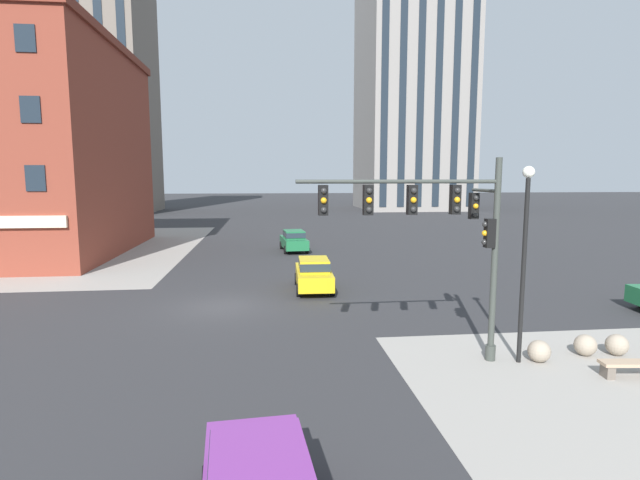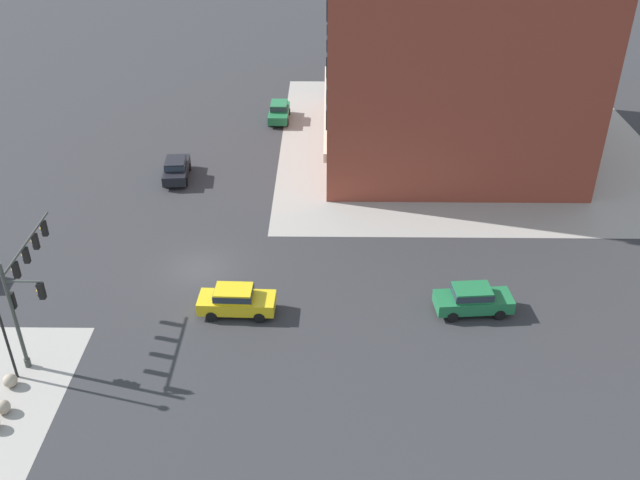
# 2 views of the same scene
# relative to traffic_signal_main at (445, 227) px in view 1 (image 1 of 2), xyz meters

# --- Properties ---
(ground_plane) EXTENTS (320.00, 320.00, 0.00)m
(ground_plane) POSITION_rel_traffic_signal_main_xyz_m (-7.60, 7.39, -4.31)
(ground_plane) COLOR #2D2D30
(traffic_signal_main) EXTENTS (6.40, 2.09, 6.46)m
(traffic_signal_main) POSITION_rel_traffic_signal_main_xyz_m (0.00, 0.00, 0.00)
(traffic_signal_main) COLOR #383D38
(traffic_signal_main) RESTS_ON ground
(bollard_sphere_curb_a) EXTENTS (0.71, 0.71, 0.71)m
(bollard_sphere_curb_a) POSITION_rel_traffic_signal_main_xyz_m (3.05, -0.48, -3.96)
(bollard_sphere_curb_a) COLOR gray
(bollard_sphere_curb_a) RESTS_ON ground
(bollard_sphere_curb_b) EXTENTS (0.71, 0.71, 0.71)m
(bollard_sphere_curb_b) POSITION_rel_traffic_signal_main_xyz_m (4.88, -0.12, -3.96)
(bollard_sphere_curb_b) COLOR gray
(bollard_sphere_curb_b) RESTS_ON ground
(bollard_sphere_curb_c) EXTENTS (0.71, 0.71, 0.71)m
(bollard_sphere_curb_c) POSITION_rel_traffic_signal_main_xyz_m (5.93, -0.20, -3.96)
(bollard_sphere_curb_c) COLOR gray
(bollard_sphere_curb_c) RESTS_ON ground
(bench_near_signal) EXTENTS (1.84, 0.66, 0.49)m
(bench_near_signal) POSITION_rel_traffic_signal_main_xyz_m (5.08, -1.93, -3.99)
(bench_near_signal) COLOR tan
(bench_near_signal) RESTS_ON ground
(street_lamp_corner_near) EXTENTS (0.36, 0.36, 6.19)m
(street_lamp_corner_near) POSITION_rel_traffic_signal_main_xyz_m (2.40, -0.43, -0.50)
(street_lamp_corner_near) COLOR black
(street_lamp_corner_near) RESTS_ON ground
(car_main_northbound_far) EXTENTS (1.99, 4.45, 1.68)m
(car_main_northbound_far) POSITION_rel_traffic_signal_main_xyz_m (-3.12, 10.24, -3.39)
(car_main_northbound_far) COLOR gold
(car_main_northbound_far) RESTS_ON ground
(car_cross_eastbound) EXTENTS (2.17, 4.53, 1.68)m
(car_cross_eastbound) POSITION_rel_traffic_signal_main_xyz_m (-3.38, 23.85, -3.39)
(car_cross_eastbound) COLOR #1E6B3D
(car_cross_eastbound) RESTS_ON ground
(residential_tower_skyline_right) EXTENTS (18.56, 20.31, 46.22)m
(residential_tower_skyline_right) POSITION_rel_traffic_signal_main_xyz_m (21.55, 75.62, 18.82)
(residential_tower_skyline_right) COLOR gray
(residential_tower_skyline_right) RESTS_ON ground
(residential_tower_skyline_left) EXTENTS (15.88, 18.12, 49.57)m
(residential_tower_skyline_left) POSITION_rel_traffic_signal_main_xyz_m (-32.23, 70.45, 20.50)
(residential_tower_skyline_left) COLOR #70665B
(residential_tower_skyline_left) RESTS_ON ground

